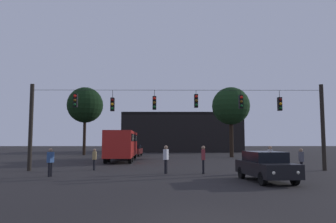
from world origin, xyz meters
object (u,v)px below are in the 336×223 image
Objects in this scene: city_bus at (122,143)px; pedestrian_far_side at (166,158)px; pedestrian_crossing_right at (50,161)px; tree_left_silhouette at (231,106)px; car_near_right at (265,166)px; pedestrian_crossing_left at (94,158)px; pedestrian_crossing_center at (203,158)px; pedestrian_trailing at (301,160)px; car_far_left at (134,150)px; tree_behind_building at (85,105)px; pedestrian_near_bus at (270,157)px.

city_bus is 13.82m from pedestrian_far_side.
tree_left_silhouette reaches higher than pedestrian_crossing_right.
pedestrian_crossing_left is at bearing 148.40° from car_near_right.
pedestrian_crossing_center is at bearing 125.83° from car_near_right.
pedestrian_crossing_left is 13.71m from pedestrian_trailing.
car_near_right is 4.46m from pedestrian_trailing.
city_bus is 6.34× the size of pedestrian_crossing_center.
city_bus is 14.78m from pedestrian_crossing_center.
pedestrian_crossing_right is 0.92× the size of pedestrian_far_side.
tree_left_silhouette is (-0.09, 20.25, 5.47)m from pedestrian_trailing.
car_far_left is 0.45× the size of tree_behind_building.
city_bus is at bearing 133.04° from pedestrian_trailing.
city_bus is at bearing 117.83° from pedestrian_crossing_center.
pedestrian_crossing_right reaches higher than car_near_right.
pedestrian_far_side reaches higher than pedestrian_trailing.
city_bus reaches higher than pedestrian_crossing_right.
pedestrian_trailing is (1.51, -1.19, -0.09)m from pedestrian_near_bus.
car_near_right is 2.56× the size of pedestrian_crossing_center.
pedestrian_crossing_right is at bearing -79.73° from tree_behind_building.
pedestrian_near_bus reaches higher than pedestrian_crossing_left.
pedestrian_crossing_right is (-9.09, -1.56, -0.08)m from pedestrian_crossing_center.
pedestrian_near_bus is (1.67, 4.31, 0.19)m from car_near_right.
car_far_left is 24.42m from pedestrian_crossing_right.
pedestrian_far_side reaches higher than pedestrian_near_bus.
pedestrian_near_bus is at bearing -63.64° from car_far_left.
city_bus is 6.25× the size of pedestrian_far_side.
pedestrian_trailing is 8.33m from pedestrian_far_side.
car_near_right is 4.63m from pedestrian_near_bus.
car_near_right is 28.13m from car_far_left.
city_bus is 6.79× the size of pedestrian_crossing_right.
car_far_left is 2.52× the size of pedestrian_crossing_center.
pedestrian_near_bus is 0.18× the size of tree_behind_building.
pedestrian_crossing_center is at bearing -62.17° from city_bus.
tree_left_silhouette is (5.84, 19.57, 5.38)m from pedestrian_crossing_center.
car_near_right is at bearing -54.17° from pedestrian_crossing_center.
car_near_right is at bearing -60.24° from city_bus.
pedestrian_near_bus is at bearing -53.54° from tree_behind_building.
pedestrian_near_bus is 1.92m from pedestrian_trailing.
car_far_left is 24.81m from pedestrian_near_bus.
pedestrian_crossing_right reaches higher than pedestrian_trailing.
tree_left_silhouette reaches higher than car_far_left.
tree_behind_building is (-19.81, 5.82, 0.76)m from tree_left_silhouette.
pedestrian_crossing_right is (-2.20, -14.60, -0.94)m from city_bus.
city_bus is 9.75m from car_far_left.
pedestrian_crossing_center reaches higher than pedestrian_near_bus.
pedestrian_far_side is at bearing -175.87° from pedestrian_near_bus.
pedestrian_near_bus is (11.31, -12.54, -0.88)m from city_bus.
pedestrian_crossing_right is 6.90m from pedestrian_far_side.
pedestrian_crossing_center is 1.07× the size of pedestrian_crossing_right.
pedestrian_near_bus is (4.42, 0.50, -0.01)m from pedestrian_crossing_center.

